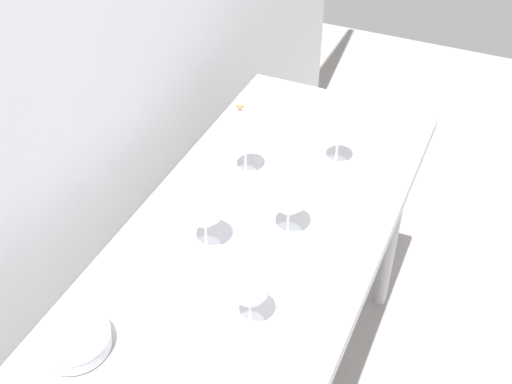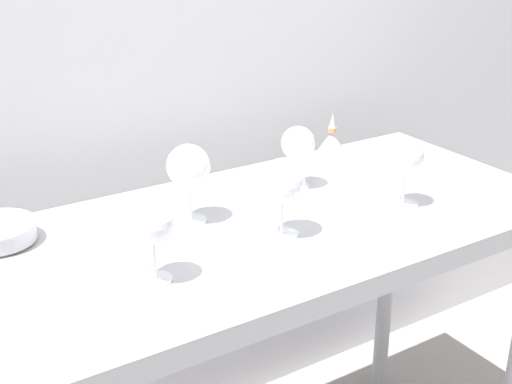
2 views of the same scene
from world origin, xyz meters
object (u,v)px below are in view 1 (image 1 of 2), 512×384
wine_glass_near_left (250,288)px  tasting_sheet_upper (182,313)px  wine_glass_far_right (245,141)px  wine_glass_far_left (204,210)px  wine_glass_near_center (289,197)px  decanter_funnel (240,118)px  tasting_bowl (74,340)px  tasting_sheet_lower (300,185)px  wine_glass_near_right (339,130)px

wine_glass_near_left → tasting_sheet_upper: 0.20m
wine_glass_far_right → wine_glass_far_left: (-0.32, -0.04, 0.02)m
wine_glass_far_right → wine_glass_near_center: 0.28m
decanter_funnel → tasting_bowl: bearing=-178.4°
tasting_sheet_upper → tasting_sheet_lower: bearing=-36.0°
decanter_funnel → wine_glass_near_center: bearing=-140.4°
wine_glass_far_left → tasting_sheet_lower: (0.33, -0.13, -0.13)m
wine_glass_near_left → tasting_sheet_lower: wine_glass_near_left is taller
tasting_bowl → decanter_funnel: bearing=1.6°
wine_glass_far_left → tasting_bowl: (-0.39, 0.12, -0.10)m
wine_glass_near_center → tasting_bowl: wine_glass_near_center is taller
wine_glass_far_right → tasting_bowl: wine_glass_far_right is taller
wine_glass_far_right → tasting_bowl: bearing=173.6°
wine_glass_near_left → wine_glass_near_center: size_ratio=0.96×
wine_glass_near_center → decanter_funnel: wine_glass_near_center is taller
wine_glass_near_center → tasting_bowl: 0.61m
tasting_sheet_lower → wine_glass_near_right: bearing=-24.0°
wine_glass_near_right → tasting_sheet_upper: bearing=168.2°
wine_glass_near_right → wine_glass_far_left: (-0.47, 0.19, 0.01)m
tasting_sheet_lower → wine_glass_far_left: bearing=158.9°
wine_glass_near_center → tasting_sheet_lower: wine_glass_near_center is taller
wine_glass_far_left → tasting_bowl: bearing=163.1°
tasting_sheet_lower → wine_glass_near_left: bearing=-171.5°
tasting_sheet_upper → decanter_funnel: 0.75m
wine_glass_far_right → tasting_sheet_lower: size_ratio=0.69×
wine_glass_near_right → wine_glass_far_right: bearing=122.6°
wine_glass_near_left → wine_glass_near_center: wine_glass_near_center is taller
tasting_bowl → decanter_funnel: (0.90, 0.03, 0.02)m
wine_glass_near_right → wine_glass_far_left: 0.50m
wine_glass_near_center → wine_glass_far_right: bearing=47.8°
wine_glass_near_right → decanter_funnel: (0.05, 0.33, -0.08)m
wine_glass_near_left → tasting_sheet_upper: wine_glass_near_left is taller
tasting_sheet_upper → tasting_bowl: bearing=109.3°
wine_glass_near_left → wine_glass_near_center: 0.31m
wine_glass_far_right → wine_glass_near_right: wine_glass_near_right is taller
wine_glass_far_right → tasting_sheet_lower: bearing=-87.4°
wine_glass_far_right → wine_glass_far_left: size_ratio=0.88×
wine_glass_near_right → decanter_funnel: 0.35m
wine_glass_far_right → decanter_funnel: wine_glass_far_right is taller
wine_glass_far_left → decanter_funnel: bearing=15.8°
wine_glass_near_left → tasting_sheet_lower: (0.51, 0.08, -0.12)m
wine_glass_far_right → wine_glass_near_left: 0.56m
tasting_sheet_lower → decanter_funnel: 0.33m
wine_glass_near_left → decanter_funnel: 0.78m
wine_glass_far_left → tasting_sheet_lower: size_ratio=0.78×
wine_glass_near_center → tasting_sheet_upper: 0.39m
wine_glass_near_left → wine_glass_far_right: bearing=25.8°
tasting_sheet_upper → wine_glass_near_left: bearing=-104.2°
wine_glass_near_left → wine_glass_near_right: 0.65m
wine_glass_near_left → tasting_sheet_upper: (-0.04, 0.16, -0.12)m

